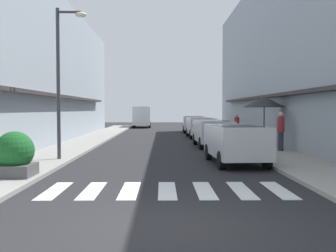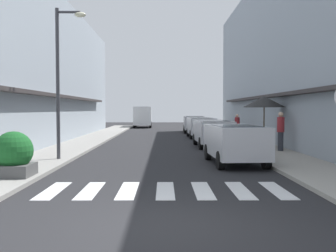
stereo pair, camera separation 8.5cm
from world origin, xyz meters
name	(u,v)px [view 1 (the left image)]	position (x,y,z in m)	size (l,w,h in m)	color
ground_plane	(165,146)	(0.00, 14.93, 0.00)	(82.13, 82.13, 0.00)	#232326
sidewalk_left	(77,145)	(-4.88, 14.93, 0.06)	(2.39, 52.27, 0.12)	gray
sidewalk_right	(252,145)	(4.88, 14.93, 0.06)	(2.39, 52.27, 0.12)	#9E998E
building_row_left	(15,68)	(-8.57, 15.80, 4.43)	(5.50, 35.60, 8.86)	#939EA8
building_row_right	(313,53)	(8.57, 15.80, 5.35)	(5.50, 35.60, 10.70)	#939EA8
crosswalk	(167,190)	(0.00, 3.03, 0.01)	(6.15, 2.20, 0.01)	silver
parked_car_near	(236,140)	(2.63, 7.80, 0.92)	(1.97, 4.11, 1.47)	silver
parked_car_mid	(213,130)	(2.63, 14.56, 0.92)	(1.91, 4.30, 1.47)	silver
parked_car_far	(200,125)	(2.63, 21.52, 0.92)	(1.87, 4.33, 1.47)	silver
parked_car_distant	(193,122)	(2.63, 27.94, 0.92)	(1.90, 4.35, 1.47)	silver
delivery_van	(142,115)	(-2.48, 38.28, 1.41)	(2.12, 5.45, 2.37)	silver
street_lamp	(63,68)	(-4.01, 8.55, 3.67)	(1.19, 0.28, 5.87)	#38383D
cafe_umbrella	(264,102)	(5.05, 12.99, 2.43)	(2.15, 2.15, 2.60)	#262626
planter_corner	(15,155)	(-4.41, 4.53, 0.74)	(1.12, 1.12, 1.31)	#4C4C4C
pedestrian_walking_near	(281,130)	(5.45, 11.43, 1.09)	(0.34, 0.34, 1.83)	#282B33
pedestrian_walking_far	(237,125)	(5.04, 20.16, 0.96)	(0.34, 0.34, 1.61)	#282B33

